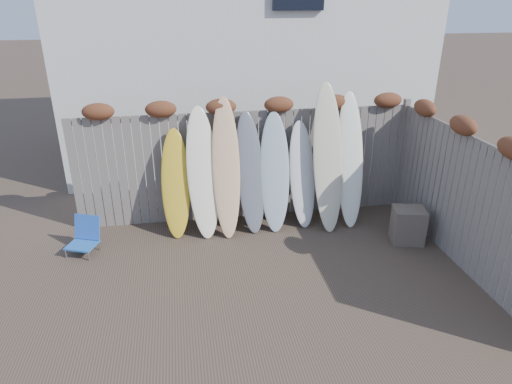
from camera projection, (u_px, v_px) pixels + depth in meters
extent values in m
plane|color=#493A2D|center=(270.00, 290.00, 6.47)|extent=(80.00, 80.00, 0.00)
cube|color=slate|center=(245.00, 166.00, 8.24)|extent=(6.00, 0.10, 2.00)
cube|color=slate|center=(400.00, 154.00, 8.68)|extent=(0.10, 0.10, 2.10)
ellipsoid|color=brown|center=(98.00, 112.00, 7.38)|extent=(0.52, 0.28, 0.28)
ellipsoid|color=brown|center=(161.00, 109.00, 7.54)|extent=(0.52, 0.28, 0.28)
ellipsoid|color=brown|center=(221.00, 107.00, 7.70)|extent=(0.52, 0.28, 0.28)
ellipsoid|color=brown|center=(279.00, 105.00, 7.85)|extent=(0.52, 0.28, 0.28)
ellipsoid|color=brown|center=(334.00, 102.00, 8.01)|extent=(0.52, 0.28, 0.28)
ellipsoid|color=brown|center=(388.00, 100.00, 8.16)|extent=(0.52, 0.28, 0.28)
cube|color=slate|center=(468.00, 205.00, 6.72)|extent=(0.10, 4.40, 2.00)
ellipsoid|color=brown|center=(463.00, 125.00, 6.63)|extent=(0.28, 0.56, 0.28)
ellipsoid|color=brown|center=(425.00, 108.00, 7.62)|extent=(0.28, 0.56, 0.28)
cube|color=silver|center=(239.00, 31.00, 11.21)|extent=(8.00, 5.00, 6.00)
cube|color=blue|center=(82.00, 245.00, 7.30)|extent=(0.54, 0.51, 0.03)
cube|color=blue|center=(87.00, 227.00, 7.40)|extent=(0.45, 0.28, 0.40)
cylinder|color=silver|center=(66.00, 253.00, 7.22)|extent=(0.03, 0.03, 0.16)
cylinder|color=silver|center=(77.00, 243.00, 7.51)|extent=(0.03, 0.03, 0.16)
cylinder|color=silver|center=(89.00, 256.00, 7.15)|extent=(0.03, 0.03, 0.16)
cylinder|color=#A9A9B1|center=(99.00, 246.00, 7.44)|extent=(0.03, 0.03, 0.16)
cube|color=#706054|center=(408.00, 225.00, 7.63)|extent=(0.60, 0.54, 0.60)
cube|color=#31221D|center=(432.00, 186.00, 7.83)|extent=(0.22, 1.09, 1.64)
ellipsoid|color=gold|center=(176.00, 184.00, 7.71)|extent=(0.54, 0.69, 1.81)
ellipsoid|color=white|center=(203.00, 173.00, 7.68)|extent=(0.57, 0.79, 2.16)
ellipsoid|color=tan|center=(226.00, 168.00, 7.69)|extent=(0.51, 0.83, 2.31)
ellipsoid|color=#565963|center=(250.00, 173.00, 7.85)|extent=(0.55, 0.77, 2.04)
ellipsoid|color=#98ADB8|center=(275.00, 172.00, 7.90)|extent=(0.59, 0.76, 2.02)
ellipsoid|color=silver|center=(302.00, 175.00, 8.06)|extent=(0.50, 0.68, 1.83)
ellipsoid|color=beige|center=(328.00, 158.00, 7.88)|extent=(0.55, 0.89, 2.49)
ellipsoid|color=white|center=(350.00, 160.00, 8.05)|extent=(0.53, 0.84, 2.31)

